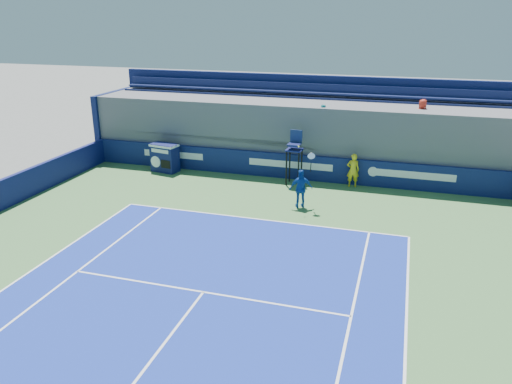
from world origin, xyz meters
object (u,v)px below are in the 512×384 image
(match_clock, at_px, (165,157))
(tennis_player, at_px, (301,188))
(umpire_chair, at_px, (295,152))
(ball_person, at_px, (353,170))

(match_clock, relative_size, tennis_player, 0.55)
(match_clock, bearing_deg, tennis_player, -20.81)
(umpire_chair, height_order, tennis_player, tennis_player)
(tennis_player, bearing_deg, ball_person, 61.77)
(umpire_chair, bearing_deg, match_clock, 179.54)
(umpire_chair, bearing_deg, ball_person, 8.60)
(ball_person, height_order, umpire_chair, umpire_chair)
(ball_person, relative_size, umpire_chair, 0.62)
(match_clock, height_order, tennis_player, tennis_player)
(match_clock, bearing_deg, ball_person, 2.15)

